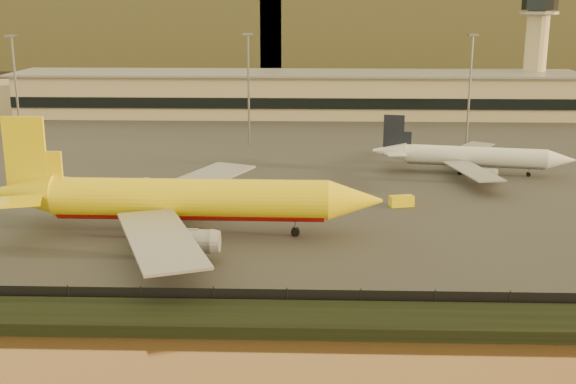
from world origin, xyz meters
The scene contains 12 objects.
ground centered at (0.00, 0.00, 0.00)m, with size 900.00×900.00×0.00m, color black.
embankment centered at (0.00, -17.00, 0.70)m, with size 320.00×7.00×1.40m, color black.
tarmac centered at (0.00, 95.00, 0.10)m, with size 320.00×220.00×0.20m, color #2D2D2D.
perimeter_fence centered at (0.00, -13.00, 1.30)m, with size 300.00×0.05×2.20m, color black.
terminal_building centered at (-14.52, 125.55, 6.25)m, with size 202.00×25.00×12.60m.
control_tower centered at (70.00, 131.00, 21.66)m, with size 11.20×11.20×35.50m.
apron_light_masts centered at (15.00, 75.00, 15.70)m, with size 152.20×12.20×25.40m.
distant_hills centered at (-20.74, 340.00, 31.39)m, with size 470.00×160.00×70.00m.
dhl_cargo_jet centered at (-13.58, 12.36, 5.25)m, with size 56.44×55.48×16.91m.
white_narrowbody_jet centered at (35.48, 51.78, 3.48)m, with size 38.14×36.76×10.99m.
gse_vehicle_yellow centered at (19.29, 28.10, 1.07)m, with size 3.88×1.74×1.74m, color yellow.
gse_vehicle_white centered at (-24.11, 38.68, 1.00)m, with size 3.54×1.59×1.59m, color white.
Camera 1 is at (4.51, -85.70, 32.55)m, focal length 45.00 mm.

